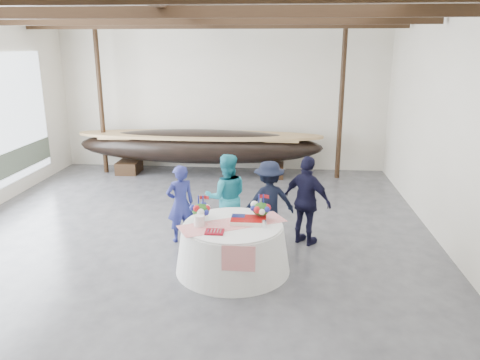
{
  "coord_description": "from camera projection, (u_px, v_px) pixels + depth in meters",
  "views": [
    {
      "loc": [
        1.83,
        -8.36,
        3.78
      ],
      "look_at": [
        1.05,
        0.42,
        1.22
      ],
      "focal_mm": 35.0,
      "sensor_mm": 36.0,
      "label": 1
    }
  ],
  "objects": [
    {
      "name": "wall_back",
      "position": [
        222.0,
        96.0,
        14.32
      ],
      "size": [
        10.0,
        0.02,
        4.5
      ],
      "primitive_type": "cube",
      "color": "silver",
      "rests_on": "ground"
    },
    {
      "name": "guest_woman_blue",
      "position": [
        180.0,
        204.0,
        9.17
      ],
      "size": [
        0.68,
        0.61,
        1.56
      ],
      "primitive_type": "imported",
      "rotation": [
        0.0,
        0.0,
        3.69
      ],
      "color": "navy",
      "rests_on": "ground"
    },
    {
      "name": "guest_man_right",
      "position": [
        307.0,
        201.0,
        9.0
      ],
      "size": [
        1.09,
        0.94,
        1.76
      ],
      "primitive_type": "imported",
      "rotation": [
        0.0,
        0.0,
        2.54
      ],
      "color": "black",
      "rests_on": "ground"
    },
    {
      "name": "banquet_table",
      "position": [
        233.0,
        247.0,
        8.07
      ],
      "size": [
        1.98,
        1.98,
        0.85
      ],
      "color": "white",
      "rests_on": "ground"
    },
    {
      "name": "floor",
      "position": [
        185.0,
        244.0,
        9.21
      ],
      "size": [
        10.0,
        12.0,
        0.01
      ],
      "primitive_type": "cube",
      "color": "#3D3D42",
      "rests_on": "ground"
    },
    {
      "name": "longboat_display",
      "position": [
        199.0,
        146.0,
        13.9
      ],
      "size": [
        7.3,
        1.46,
        1.37
      ],
      "color": "black",
      "rests_on": "ground"
    },
    {
      "name": "ceiling",
      "position": [
        177.0,
        0.0,
        7.96
      ],
      "size": [
        10.0,
        12.0,
        0.01
      ],
      "primitive_type": "cube",
      "color": "white",
      "rests_on": "wall_back"
    },
    {
      "name": "tabletop_items",
      "position": [
        230.0,
        213.0,
        8.01
      ],
      "size": [
        1.87,
        1.35,
        0.4
      ],
      "color": "red",
      "rests_on": "banquet_table"
    },
    {
      "name": "pavilion_structure",
      "position": [
        187.0,
        32.0,
        8.92
      ],
      "size": [
        9.8,
        11.76,
        4.5
      ],
      "color": "black",
      "rests_on": "ground"
    },
    {
      "name": "wall_right",
      "position": [
        463.0,
        136.0,
        8.16
      ],
      "size": [
        0.02,
        12.0,
        4.5
      ],
      "primitive_type": "cube",
      "color": "silver",
      "rests_on": "ground"
    },
    {
      "name": "guest_woman_teal",
      "position": [
        227.0,
        197.0,
        9.23
      ],
      "size": [
        0.96,
        0.81,
        1.75
      ],
      "primitive_type": "imported",
      "rotation": [
        0.0,
        0.0,
        3.33
      ],
      "color": "teal",
      "rests_on": "ground"
    },
    {
      "name": "guest_man_left",
      "position": [
        269.0,
        201.0,
        9.21
      ],
      "size": [
        1.17,
        0.86,
        1.62
      ],
      "primitive_type": "imported",
      "rotation": [
        0.0,
        0.0,
        3.42
      ],
      "color": "black",
      "rests_on": "ground"
    }
  ]
}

